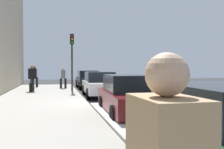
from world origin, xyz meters
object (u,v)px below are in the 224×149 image
pedestrian_burgundy_coat (35,76)px  pedestrian_grey_coat (63,77)px  parked_car_black (88,79)px  rolling_suitcase (31,88)px  traffic_light_pole (72,52)px  pedestrian_black_coat (32,77)px  parked_car_white (100,84)px  parked_car_maroon (130,96)px

pedestrian_burgundy_coat → pedestrian_grey_coat: 2.81m
parked_car_black → rolling_suitcase: parked_car_black is taller
traffic_light_pole → pedestrian_black_coat: bearing=-100.2°
parked_car_white → parked_car_maroon: same height
parked_car_black → parked_car_white: same height
parked_car_white → pedestrian_burgundy_coat: size_ratio=2.64×
parked_car_black → traffic_light_pole: traffic_light_pole is taller
parked_car_maroon → pedestrian_black_coat: pedestrian_black_coat is taller
parked_car_maroon → pedestrian_burgundy_coat: 14.36m
parked_car_maroon → rolling_suitcase: parked_car_maroon is taller
parked_car_black → pedestrian_grey_coat: bearing=-54.4°
parked_car_maroon → pedestrian_burgundy_coat: size_ratio=2.51×
pedestrian_burgundy_coat → traffic_light_pole: traffic_light_pole is taller
pedestrian_grey_coat → traffic_light_pole: (2.85, 0.53, 1.81)m
parked_car_black → rolling_suitcase: size_ratio=5.03×
parked_car_white → pedestrian_burgundy_coat: 8.10m
parked_car_black → pedestrian_burgundy_coat: 4.46m
pedestrian_black_coat → rolling_suitcase: (0.51, -0.03, -0.67)m
rolling_suitcase → parked_car_maroon: bearing=24.9°
parked_car_maroon → pedestrian_black_coat: bearing=-156.4°
pedestrian_black_coat → pedestrian_burgundy_coat: bearing=-177.9°
pedestrian_black_coat → pedestrian_burgundy_coat: pedestrian_black_coat is taller
parked_car_maroon → pedestrian_black_coat: size_ratio=2.45×
parked_car_black → parked_car_maroon: 13.60m
parked_car_black → traffic_light_pole: bearing=-20.3°
parked_car_white → pedestrian_black_coat: bearing=-123.8°
parked_car_white → rolling_suitcase: size_ratio=4.94×
parked_car_black → pedestrian_grey_coat: (1.54, -2.15, 0.26)m
parked_car_white → pedestrian_black_coat: size_ratio=2.57×
pedestrian_black_coat → traffic_light_pole: traffic_light_pole is taller
parked_car_black → pedestrian_black_coat: pedestrian_black_coat is taller
pedestrian_grey_coat → traffic_light_pole: 3.42m
parked_car_white → pedestrian_burgundy_coat: (-6.81, -4.37, 0.33)m
parked_car_black → pedestrian_burgundy_coat: bearing=-90.9°
parked_car_black → pedestrian_burgundy_coat: pedestrian_burgundy_coat is taller
traffic_light_pole → rolling_suitcase: bearing=-89.4°
parked_car_black → pedestrian_grey_coat: 2.66m
pedestrian_burgundy_coat → pedestrian_grey_coat: pedestrian_burgundy_coat is taller
pedestrian_burgundy_coat → rolling_suitcase: bearing=1.5°
parked_car_black → rolling_suitcase: 6.20m
pedestrian_burgundy_coat → rolling_suitcase: pedestrian_burgundy_coat is taller
pedestrian_grey_coat → traffic_light_pole: traffic_light_pole is taller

